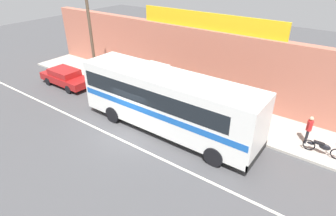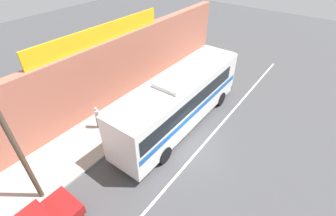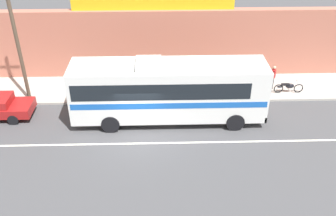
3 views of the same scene
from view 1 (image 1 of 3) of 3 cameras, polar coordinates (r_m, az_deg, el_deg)
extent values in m
plane|color=#444447|center=(16.87, -8.08, -4.92)|extent=(70.00, 70.00, 0.00)
cube|color=#A8A399|center=(20.31, 1.99, 1.78)|extent=(30.00, 3.60, 0.14)
cube|color=#B26651|center=(21.08, 5.44, 9.57)|extent=(30.00, 0.70, 4.80)
cube|color=gold|center=(19.90, 8.10, 17.09)|extent=(10.69, 0.12, 1.10)
cube|color=silver|center=(16.41, -10.01, -6.13)|extent=(30.00, 0.14, 0.01)
cube|color=silver|center=(15.90, -0.22, 1.50)|extent=(11.00, 2.52, 3.10)
cube|color=black|center=(15.90, -1.50, 3.69)|extent=(9.68, 2.54, 0.96)
cube|color=#1956B2|center=(16.04, -0.21, 0.55)|extent=(10.78, 2.53, 0.36)
cube|color=black|center=(13.59, 18.73, -3.10)|extent=(0.04, 2.27, 1.40)
cube|color=black|center=(14.59, 17.58, -9.19)|extent=(0.12, 2.52, 0.36)
cube|color=silver|center=(15.85, -3.46, 7.96)|extent=(1.40, 1.76, 0.24)
cylinder|color=black|center=(15.99, 13.26, -5.31)|extent=(1.04, 0.32, 1.04)
cylinder|color=black|center=(14.22, 9.32, -9.65)|extent=(1.04, 0.32, 1.04)
cylinder|color=black|center=(19.25, -6.07, 1.52)|extent=(1.04, 0.32, 1.04)
cylinder|color=black|center=(17.82, -11.05, -1.27)|extent=(1.04, 0.32, 1.04)
cube|color=maroon|center=(23.84, -19.99, 5.64)|extent=(4.52, 1.72, 0.56)
cube|color=maroon|center=(23.74, -20.34, 6.84)|extent=(2.35, 1.55, 0.48)
cube|color=black|center=(23.07, -19.07, 6.34)|extent=(0.21, 1.45, 0.34)
cylinder|color=black|center=(23.37, -16.40, 4.96)|extent=(0.62, 0.20, 0.62)
cylinder|color=black|center=(22.53, -19.57, 3.54)|extent=(0.62, 0.20, 0.62)
cylinder|color=black|center=(25.39, -20.14, 6.25)|extent=(0.62, 0.20, 0.62)
cylinder|color=black|center=(24.61, -23.17, 4.97)|extent=(0.62, 0.20, 0.62)
cylinder|color=brown|center=(22.53, -15.52, 15.17)|extent=(0.22, 0.22, 8.47)
torus|color=black|center=(16.66, 26.71, -6.72)|extent=(0.62, 0.06, 0.62)
cylinder|color=silver|center=(16.31, 31.02, -6.08)|extent=(0.03, 0.56, 0.03)
ellipsoid|color=black|center=(16.54, 29.26, -6.93)|extent=(0.56, 0.22, 0.34)
cube|color=black|center=(16.48, 28.34, -6.29)|extent=(0.52, 0.20, 0.10)
ellipsoid|color=black|center=(16.59, 27.01, -6.38)|extent=(0.36, 0.14, 0.16)
torus|color=black|center=(16.90, 18.33, -4.36)|extent=(0.62, 0.06, 0.62)
torus|color=black|center=(17.21, 14.47, -3.11)|extent=(0.62, 0.06, 0.62)
cylinder|color=silver|center=(16.77, 18.23, -3.41)|extent=(0.34, 0.04, 0.65)
cylinder|color=silver|center=(16.63, 18.07, -2.38)|extent=(0.03, 0.56, 0.03)
ellipsoid|color=orange|center=(16.94, 16.66, -3.28)|extent=(0.56, 0.22, 0.34)
cube|color=black|center=(16.95, 15.82, -2.64)|extent=(0.52, 0.20, 0.10)
ellipsoid|color=orange|center=(17.12, 14.71, -2.77)|extent=(0.36, 0.14, 0.16)
cylinder|color=black|center=(17.26, 26.41, -5.03)|extent=(0.13, 0.13, 0.80)
cylinder|color=black|center=(17.10, 26.28, -5.31)|extent=(0.13, 0.13, 0.80)
cylinder|color=red|center=(16.84, 26.85, -3.19)|extent=(0.30, 0.30, 0.60)
sphere|color=tan|center=(16.63, 27.17, -1.90)|extent=(0.22, 0.22, 0.22)
cylinder|color=red|center=(17.00, 27.01, -2.81)|extent=(0.08, 0.08, 0.55)
cylinder|color=red|center=(16.65, 26.73, -3.40)|extent=(0.08, 0.08, 0.55)
cylinder|color=black|center=(21.50, -1.59, 4.76)|extent=(0.13, 0.13, 0.81)
cylinder|color=black|center=(21.37, -1.88, 4.60)|extent=(0.13, 0.13, 0.81)
cylinder|color=white|center=(21.15, -1.76, 6.43)|extent=(0.30, 0.30, 0.61)
sphere|color=tan|center=(20.99, -1.78, 7.54)|extent=(0.22, 0.22, 0.22)
cylinder|color=white|center=(21.29, -1.43, 6.67)|extent=(0.08, 0.08, 0.56)
cylinder|color=white|center=(21.00, -2.10, 6.34)|extent=(0.08, 0.08, 0.56)
camera|label=2|loc=(19.63, -45.99, 25.52)|focal=25.57mm
camera|label=3|loc=(12.25, -101.50, 12.24)|focal=40.93mm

